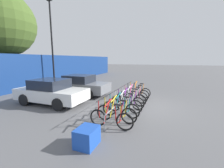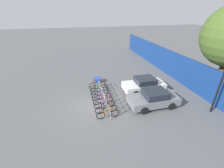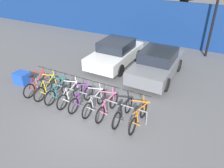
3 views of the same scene
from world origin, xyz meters
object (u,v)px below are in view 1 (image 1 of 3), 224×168
bicycle_white (125,105)px  bicycle_pink (133,96)px  bicycle_purple (128,102)px  lamp_post (52,40)px  bicycle_teal (121,109)px  car_grey (80,85)px  cargo_crate (87,137)px  bike_rack (125,99)px  bicycle_red (111,118)px  tree_behind_hoarding (2,24)px  bicycle_yellow (116,113)px  bicycle_orange (137,92)px  bicycle_silver (131,99)px  bicycle_black (135,94)px  car_white (52,92)px

bicycle_white → bicycle_pink: bearing=2.3°
bicycle_purple → lamp_post: lamp_post is taller
bicycle_teal → car_grey: (3.01, 3.97, 0.31)m
car_grey → cargo_crate: car_grey is taller
bike_rack → bicycle_red: (-2.41, -0.15, -0.13)m
tree_behind_hoarding → bicycle_yellow: bearing=-106.2°
bicycle_orange → cargo_crate: bearing=178.9°
lamp_post → bicycle_pink: bearing=-107.5°
bicycle_teal → bicycle_white: (0.62, 0.00, 0.00)m
bicycle_purple → bicycle_orange: bearing=1.8°
bicycle_yellow → tree_behind_hoarding: tree_behind_hoarding is taller
bike_rack → bicycle_pink: (1.13, -0.15, -0.13)m
bicycle_purple → bicycle_pink: bearing=1.8°
bike_rack → bicycle_white: (-0.62, -0.15, -0.13)m
bicycle_white → lamp_post: 9.80m
bicycle_red → bicycle_silver: (2.97, 0.00, 0.00)m
bicycle_red → tree_behind_hoarding: (3.73, 10.77, 4.86)m
bicycle_teal → car_grey: size_ratio=0.43×
bicycle_teal → bicycle_silver: same height
bicycle_orange → tree_behind_hoarding: 11.87m
lamp_post → bicycle_yellow: bearing=-124.4°
bicycle_teal → bicycle_purple: bearing=1.5°
bicycle_purple → car_grey: bearing=67.0°
bicycle_black → car_white: 4.97m
bike_rack → lamp_post: lamp_post is taller
cargo_crate → lamp_post: bearing=46.5°
bicycle_yellow → bicycle_silver: bearing=-2.6°
bicycle_purple → car_white: size_ratio=0.43×
bicycle_silver → bicycle_black: (1.23, 0.00, 0.00)m
bicycle_yellow → bicycle_black: size_ratio=1.00×
tree_behind_hoarding → car_grey: bearing=-86.2°
bicycle_orange → lamp_post: (1.23, 7.97, 3.79)m
bicycle_red → bicycle_teal: same height
bicycle_white → lamp_post: size_ratio=0.22×
bicycle_white → bicycle_pink: same height
bicycle_yellow → bicycle_black: 3.61m
bike_rack → tree_behind_hoarding: size_ratio=0.69×
bicycle_orange → car_white: size_ratio=0.43×
bicycle_red → bicycle_white: (1.79, 0.00, 0.00)m
bike_rack → tree_behind_hoarding: bearing=82.9°
bicycle_yellow → lamp_post: bearing=53.1°
car_grey → bicycle_orange: bearing=-80.8°
bicycle_purple → bicycle_silver: 0.63m
bicycle_red → bicycle_orange: same height
bicycle_red → bicycle_yellow: 0.59m
bicycle_purple → car_grey: size_ratio=0.43×
bicycle_yellow → car_white: 4.42m
bicycle_pink → bicycle_black: 0.66m
lamp_post → car_grey: bearing=-115.1°
bicycle_silver → bicycle_pink: same height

